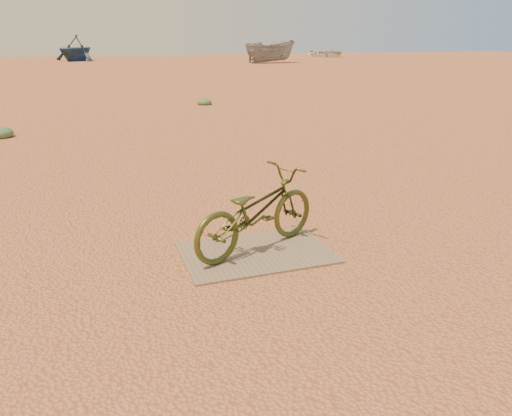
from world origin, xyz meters
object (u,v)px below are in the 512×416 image
object	(u,v)px
bicycle	(256,211)
boat_far_right	(327,52)
boat_far_left	(75,48)
plywood_board	(256,252)
boat_mid_right	(270,52)

from	to	relation	value
bicycle	boat_far_right	distance (m)	54.11
bicycle	boat_far_left	distance (m)	46.75
bicycle	boat_far_right	world-z (taller)	boat_far_right
plywood_board	boat_far_left	distance (m)	46.82
plywood_board	boat_mid_right	world-z (taller)	boat_mid_right
boat_far_left	boat_mid_right	xyz separation A→B (m)	(15.84, -9.28, -0.23)
boat_mid_right	boat_far_left	bearing A→B (deg)	50.10
boat_far_right	boat_far_left	bearing A→B (deg)	169.32
plywood_board	boat_far_right	bearing A→B (deg)	62.32
plywood_board	boat_mid_right	xyz separation A→B (m)	(14.35, 37.50, 0.93)
plywood_board	bicycle	distance (m)	0.44
bicycle	boat_mid_right	bearing A→B (deg)	-44.69
plywood_board	boat_far_left	size ratio (longest dim) A/B	0.35
boat_far_left	boat_far_right	xyz separation A→B (m)	(26.67, 1.19, -0.68)
bicycle	boat_mid_right	xyz separation A→B (m)	(14.32, 37.44, 0.49)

